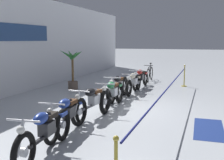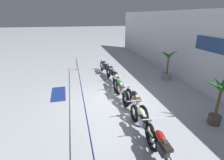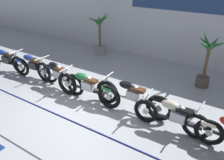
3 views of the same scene
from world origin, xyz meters
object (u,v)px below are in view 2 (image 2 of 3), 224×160
(motorcycle_cream_5, at_px, (143,122))
(potted_palm_left_of_row, at_px, (218,101))
(motorcycle_black_2, at_px, (116,80))
(motorcycle_red_6, at_px, (162,149))
(motorcycle_black_4, at_px, (135,103))
(potted_palm_right_of_row, at_px, (167,67))
(motorcycle_green_3, at_px, (121,90))
(motorcycle_blue_1, at_px, (112,73))
(motorcycle_blue_0, at_px, (105,67))
(floor_banner, at_px, (58,94))
(stanchion_far_left, at_px, (79,78))

(motorcycle_cream_5, xyz_separation_m, potted_palm_left_of_row, (0.06, 2.89, 0.49))
(motorcycle_black_2, height_order, motorcycle_red_6, motorcycle_black_2)
(motorcycle_black_2, xyz_separation_m, motorcycle_red_6, (5.47, -0.11, -0.02))
(motorcycle_black_2, xyz_separation_m, motorcycle_cream_5, (4.13, -0.13, -0.02))
(motorcycle_black_4, relative_size, potted_palm_right_of_row, 1.22)
(motorcycle_green_3, height_order, motorcycle_black_4, motorcycle_black_4)
(motorcycle_blue_1, xyz_separation_m, potted_palm_left_of_row, (5.57, 2.67, 0.48))
(motorcycle_blue_1, height_order, motorcycle_cream_5, motorcycle_blue_1)
(motorcycle_blue_0, xyz_separation_m, motorcycle_red_6, (8.16, 0.00, -0.01))
(motorcycle_blue_1, bearing_deg, potted_palm_left_of_row, 25.64)
(floor_banner, bearing_deg, motorcycle_red_6, 27.80)
(motorcycle_blue_0, distance_m, motorcycle_black_4, 5.47)
(motorcycle_blue_0, bearing_deg, motorcycle_black_4, 2.45)
(potted_palm_left_of_row, distance_m, stanchion_far_left, 6.44)
(motorcycle_red_6, xyz_separation_m, stanchion_far_left, (-5.60, -1.90, 0.28))
(motorcycle_green_3, relative_size, motorcycle_red_6, 0.98)
(motorcycle_black_4, bearing_deg, motorcycle_black_2, -177.58)
(potted_palm_left_of_row, bearing_deg, motorcycle_blue_1, -154.36)
(potted_palm_right_of_row, height_order, stanchion_far_left, potted_palm_right_of_row)
(motorcycle_cream_5, distance_m, potted_palm_left_of_row, 2.93)
(motorcycle_red_6, xyz_separation_m, potted_palm_right_of_row, (-6.20, 3.66, 0.37))
(motorcycle_black_2, height_order, potted_palm_left_of_row, potted_palm_left_of_row)
(motorcycle_black_2, relative_size, motorcycle_red_6, 0.98)
(motorcycle_red_6, bearing_deg, stanchion_far_left, -161.27)
(motorcycle_black_2, bearing_deg, motorcycle_green_3, -5.48)
(motorcycle_cream_5, distance_m, potted_palm_right_of_row, 6.11)
(motorcycle_blue_0, distance_m, motorcycle_red_6, 8.16)
(motorcycle_green_3, distance_m, stanchion_far_left, 2.41)
(motorcycle_black_4, distance_m, motorcycle_cream_5, 1.38)
(floor_banner, bearing_deg, motorcycle_cream_5, 35.06)
(motorcycle_black_4, distance_m, stanchion_far_left, 3.61)
(motorcycle_green_3, height_order, floor_banner, motorcycle_green_3)
(motorcycle_blue_1, bearing_deg, motorcycle_blue_0, -171.12)
(motorcycle_red_6, distance_m, stanchion_far_left, 5.92)
(motorcycle_black_4, bearing_deg, potted_palm_left_of_row, 61.77)
(motorcycle_green_3, xyz_separation_m, motorcycle_black_4, (1.43, 0.25, 0.00))
(motorcycle_blue_1, height_order, floor_banner, motorcycle_blue_1)
(motorcycle_black_2, xyz_separation_m, potted_palm_left_of_row, (4.19, 2.76, 0.47))
(motorcycle_black_2, distance_m, potted_palm_right_of_row, 3.64)
(motorcycle_black_2, relative_size, floor_banner, 1.26)
(motorcycle_blue_0, bearing_deg, floor_banner, -48.13)
(motorcycle_blue_0, xyz_separation_m, floor_banner, (2.73, -3.05, -0.47))
(motorcycle_blue_1, relative_size, motorcycle_cream_5, 1.03)
(potted_palm_right_of_row, relative_size, stanchion_far_left, 0.19)
(motorcycle_green_3, relative_size, stanchion_far_left, 0.22)
(motorcycle_blue_0, bearing_deg, motorcycle_cream_5, -0.11)
(potted_palm_left_of_row, bearing_deg, motorcycle_cream_5, -91.15)
(motorcycle_black_2, bearing_deg, motorcycle_blue_1, 176.34)
(motorcycle_red_6, bearing_deg, potted_palm_right_of_row, 149.44)
(potted_palm_right_of_row, distance_m, floor_banner, 6.81)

